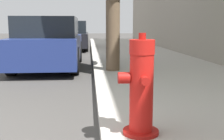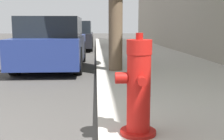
% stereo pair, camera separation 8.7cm
% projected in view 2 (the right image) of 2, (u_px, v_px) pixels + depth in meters
% --- Properties ---
extents(fire_hydrant, '(0.40, 0.41, 0.98)m').
position_uv_depth(fire_hydrant, '(138.00, 89.00, 2.68)').
color(fire_hydrant, '#A91511').
rests_on(fire_hydrant, sidewalk_slab).
extents(parked_car_near, '(1.70, 3.95, 1.41)m').
position_uv_depth(parked_car_near, '(53.00, 44.00, 7.86)').
color(parked_car_near, navy).
rests_on(parked_car_near, ground_plane).
extents(parked_car_mid, '(1.76, 3.95, 1.39)m').
position_uv_depth(parked_car_mid, '(75.00, 36.00, 13.83)').
color(parked_car_mid, black).
rests_on(parked_car_mid, ground_plane).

